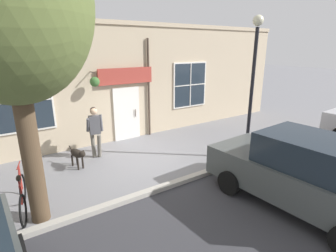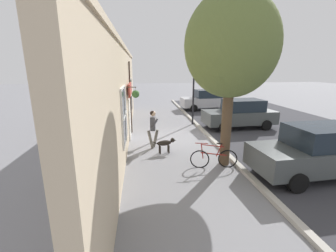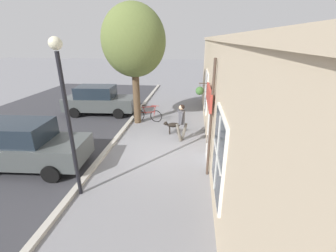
% 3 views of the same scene
% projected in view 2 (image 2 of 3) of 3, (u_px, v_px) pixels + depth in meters
% --- Properties ---
extents(ground_plane, '(90.00, 90.00, 0.00)m').
position_uv_depth(ground_plane, '(172.00, 139.00, 11.69)').
color(ground_plane, gray).
extents(curb_and_road, '(10.10, 28.00, 0.12)m').
position_uv_depth(curb_and_road, '(277.00, 135.00, 12.38)').
color(curb_and_road, '#B2ADA3').
rests_on(curb_and_road, ground_plane).
extents(storefront_facade, '(0.95, 18.00, 4.53)m').
position_uv_depth(storefront_facade, '(124.00, 96.00, 10.86)').
color(storefront_facade, '#C6B293').
rests_on(storefront_facade, ground_plane).
extents(pedestrian_walking, '(0.55, 0.59, 1.74)m').
position_uv_depth(pedestrian_walking, '(153.00, 126.00, 10.18)').
color(pedestrian_walking, '#6B665B').
rests_on(pedestrian_walking, ground_plane).
extents(dog_on_leash, '(1.05, 0.37, 0.68)m').
position_uv_depth(dog_on_leash, '(166.00, 143.00, 9.66)').
color(dog_on_leash, black).
rests_on(dog_on_leash, ground_plane).
extents(street_tree_by_curb, '(3.23, 2.91, 6.12)m').
position_uv_depth(street_tree_by_curb, '(231.00, 48.00, 7.57)').
color(street_tree_by_curb, brown).
rests_on(street_tree_by_curb, ground_plane).
extents(leaning_bicycle, '(1.73, 0.29, 1.00)m').
position_uv_depth(leaning_bicycle, '(214.00, 158.00, 8.26)').
color(leaning_bicycle, black).
rests_on(leaning_bicycle, ground_plane).
extents(parked_car_nearest_curb, '(4.40, 2.13, 1.75)m').
position_uv_depth(parked_car_nearest_curb, '(318.00, 151.00, 7.53)').
color(parked_car_nearest_curb, '#474C4C').
rests_on(parked_car_nearest_curb, ground_plane).
extents(parked_car_mid_block, '(4.40, 2.13, 1.75)m').
position_uv_depth(parked_car_mid_block, '(240.00, 114.00, 13.72)').
color(parked_car_mid_block, '#474C4C').
rests_on(parked_car_mid_block, ground_plane).
extents(parked_car_far_end, '(4.40, 2.13, 1.75)m').
position_uv_depth(parked_car_far_end, '(206.00, 100.00, 19.86)').
color(parked_car_far_end, '#B7B7BC').
rests_on(parked_car_far_end, ground_plane).
extents(street_lamp, '(0.32, 0.32, 4.51)m').
position_uv_depth(street_lamp, '(194.00, 78.00, 14.08)').
color(street_lamp, black).
rests_on(street_lamp, ground_plane).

